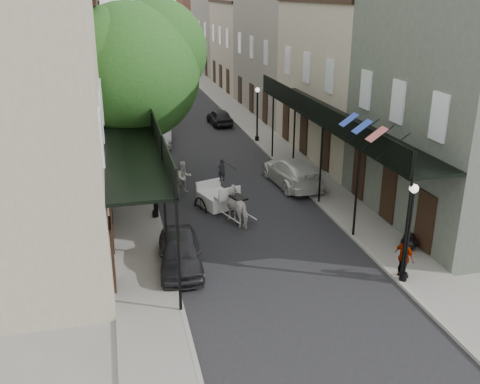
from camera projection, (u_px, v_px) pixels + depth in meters
ground at (278, 270)px, 20.35m from camera, size 140.00×140.00×0.00m
road at (195, 138)px, 38.54m from camera, size 8.00×90.00×0.01m
sidewalk_left at (124, 142)px, 37.42m from camera, size 2.20×90.00×0.12m
sidewalk_right at (261, 134)px, 39.63m from camera, size 2.20×90.00×0.12m
building_row_left at (70, 52)px, 43.89m from camera, size 5.00×80.00×10.50m
building_row_right at (271, 48)px, 47.69m from camera, size 5.00×80.00×10.50m
gallery_left at (133, 130)px, 24.22m from camera, size 2.20×18.05×4.88m
gallery_right at (330, 119)px, 26.34m from camera, size 2.20×18.05×4.88m
tree_near at (139, 66)px, 26.40m from camera, size 7.31×6.80×9.63m
tree_far at (127, 51)px, 39.35m from camera, size 6.45×6.00×8.61m
lamppost_right_near at (409, 232)px, 18.72m from camera, size 0.32×0.32×3.71m
lamppost_left at (153, 178)px, 24.18m from camera, size 0.32×0.32×3.71m
lamppost_right_far at (257, 113)px, 36.91m from camera, size 0.32×0.32×3.71m
horse at (239, 206)px, 24.27m from camera, size 1.41×2.05×1.59m
carriage at (213, 186)px, 26.15m from camera, size 2.11×2.63×2.65m
pedestrian_walking at (184, 177)px, 27.85m from camera, size 0.97×0.83×1.73m
pedestrian_sidewalk_left at (139, 143)px, 33.46m from camera, size 1.31×0.98×1.81m
pedestrian_sidewalk_right at (404, 257)px, 19.34m from camera, size 0.60×1.01×1.62m
car_left_near at (180, 252)px, 20.26m from camera, size 1.89×4.08×1.35m
car_left_mid at (159, 133)px, 36.91m from camera, size 2.22×4.95×1.58m
car_left_far at (148, 116)px, 42.14m from camera, size 3.77×5.98×1.54m
car_right_near at (292, 172)px, 29.08m from camera, size 2.44×5.25×1.48m
car_right_far at (220, 117)px, 42.30m from camera, size 1.69×3.81×1.27m
trash_bags at (409, 241)px, 21.82m from camera, size 0.94×1.09×0.58m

